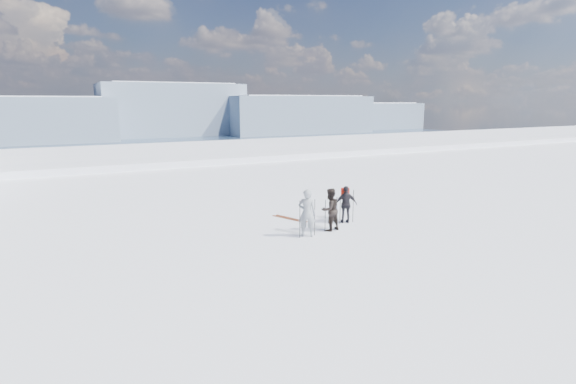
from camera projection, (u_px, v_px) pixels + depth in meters
name	position (u px, v px, depth m)	size (l,w,h in m)	color
lake_basin	(179.00, 224.00, 42.01)	(820.00, 820.00, 71.62)	white
far_mountain_range	(100.00, 114.00, 425.47)	(770.00, 110.00, 53.00)	slate
skier_grey	(307.00, 213.00, 16.20)	(0.64, 0.42, 1.75)	gray
skier_dark	(330.00, 210.00, 16.95)	(0.79, 0.62, 1.63)	black
skier_pack	(346.00, 204.00, 18.06)	(0.88, 0.37, 1.51)	black
backpack	(345.00, 179.00, 18.11)	(0.32, 0.18, 0.46)	red
ski_poles	(329.00, 214.00, 17.04)	(2.98, 0.92, 1.37)	black
skis_loose	(290.00, 218.00, 18.79)	(0.86, 1.62, 0.03)	black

